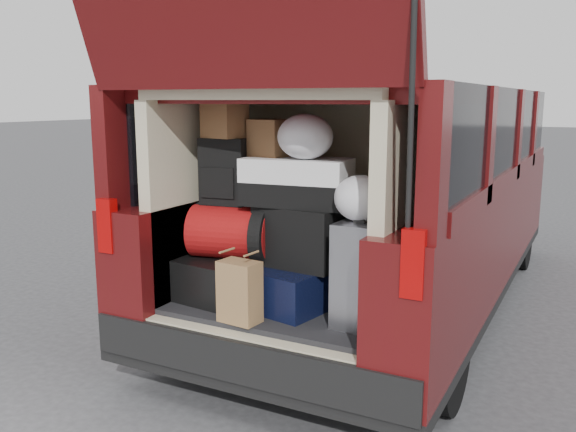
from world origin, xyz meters
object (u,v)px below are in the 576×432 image
silver_roller (364,272)px  kraft_bag (240,292)px  twotone_duffel (297,182)px  navy_hardshell (294,285)px  black_hardshell (231,275)px  black_soft_case (300,236)px  red_duffel (232,232)px  backpack (225,171)px

silver_roller → kraft_bag: bearing=-151.6°
kraft_bag → twotone_duffel: bearing=78.2°
navy_hardshell → silver_roller: size_ratio=0.98×
silver_roller → twotone_duffel: size_ratio=0.93×
black_hardshell → kraft_bag: bearing=-44.5°
kraft_bag → black_soft_case: 0.48m
silver_roller → twotone_duffel: bearing=167.4°
black_hardshell → navy_hardshell: (0.42, 0.01, -0.01)m
black_hardshell → twotone_duffel: size_ratio=1.04×
silver_roller → black_soft_case: size_ratio=1.15×
red_duffel → twotone_duffel: bearing=1.9°
navy_hardshell → silver_roller: silver_roller is taller
silver_roller → twotone_duffel: (-0.44, 0.11, 0.43)m
kraft_bag → black_hardshell: bearing=134.7°
silver_roller → backpack: 1.01m
red_duffel → backpack: size_ratio=1.21×
black_hardshell → red_duffel: 0.28m
red_duffel → kraft_bag: bearing=-63.6°
kraft_bag → twotone_duffel: 0.69m
navy_hardshell → kraft_bag: size_ratio=1.63×
red_duffel → silver_roller: bearing=-12.8°
navy_hardshell → red_duffel: red_duffel is taller
silver_roller → red_duffel: size_ratio=1.16×
silver_roller → backpack: backpack is taller
kraft_bag → backpack: size_ratio=0.85×
navy_hardshell → silver_roller: 0.47m
kraft_bag → red_duffel: size_ratio=0.70×
black_hardshell → kraft_bag: size_ratio=1.86×
black_hardshell → navy_hardshell: size_ratio=1.14×
red_duffel → black_soft_case: bearing=-0.8°
navy_hardshell → kraft_bag: kraft_bag is taller
navy_hardshell → twotone_duffel: bearing=108.8°
kraft_bag → twotone_duffel: size_ratio=0.56×
kraft_bag → backpack: (-0.31, 0.36, 0.58)m
silver_roller → kraft_bag: 0.65m
black_soft_case → black_hardshell: bearing=-171.1°
backpack → twotone_duffel: backpack is taller
black_soft_case → twotone_duffel: (-0.03, 0.01, 0.30)m
silver_roller → backpack: size_ratio=1.41×
silver_roller → twotone_duffel: 0.63m
silver_roller → kraft_bag: size_ratio=1.66×
navy_hardshell → black_soft_case: (0.02, 0.02, 0.29)m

